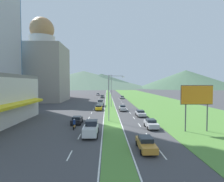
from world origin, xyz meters
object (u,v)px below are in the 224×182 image
Objects in this scene: street_lamp_near at (111,95)px; car_1 at (123,108)px; car_7 at (151,124)px; car_8 at (99,108)px; car_4 at (146,143)px; car_2 at (122,97)px; motorcycle_rider at (74,125)px; car_3 at (100,102)px; billboard_roadside at (197,97)px; car_5 at (140,113)px; car_9 at (98,94)px; pickup_truck_1 at (100,103)px; pickup_truck_0 at (91,129)px; street_lamp_mid at (110,89)px; street_lamp_far at (109,88)px; car_0 at (77,120)px; car_6 at (102,96)px.

street_lamp_near is 2.01× the size of car_1.
car_7 reaches higher than car_8.
car_2 is at bearing 177.38° from car_4.
car_1 is 23.03m from motorcycle_rider.
car_7 is (10.25, -37.86, 0.05)m from car_3.
car_1 is at bearing 113.60° from billboard_roadside.
car_9 is at bearing -169.54° from car_5.
pickup_truck_1 is at bearing -176.36° from car_9.
pickup_truck_0 is at bearing -177.86° from car_9.
car_3 is (-17.00, 40.42, -4.92)m from billboard_roadside.
car_5 is at bearing 178.55° from car_7.
car_2 is at bearing 78.07° from street_lamp_mid.
car_1 is at bearing -148.28° from pickup_truck_1.
pickup_truck_0 is 2.70× the size of motorcycle_rider.
billboard_roadside is at bearing -96.09° from motorcycle_rider.
street_lamp_far is at bearing -5.96° from car_8.
car_3 is (-10.34, -22.82, -0.01)m from car_2.
street_lamp_mid is at bearing 112.69° from billboard_roadside.
pickup_truck_1 reaches higher than car_0.
billboard_roadside is 16.21m from car_5.
car_2 is at bearing 175.31° from car_1.
car_8 is (-3.53, -7.95, -5.31)m from street_lamp_mid.
motorcycle_rider is at bearing -88.20° from car_7.
car_4 is (0.07, -30.62, -0.02)m from car_1.
street_lamp_far is 53.21m from car_7.
billboard_roadside is 13.51m from car_4.
pickup_truck_1 is (-3.46, 2.00, -5.10)m from street_lamp_mid.
street_lamp_near reaches higher than motorcycle_rider.
car_9 is (-3.25, 48.30, 0.01)m from car_3.
car_1 is 1.12× the size of car_3.
car_5 is at bearing 21.71° from car_1.
street_lamp_mid reaches higher than car_0.
street_lamp_near is 2.28× the size of car_0.
street_lamp_near is 0.92× the size of street_lamp_far.
street_lamp_far reaches higher than car_3.
pickup_truck_0 is at bearing 179.87° from car_8.
street_lamp_near reaches higher than car_0.
pickup_truck_0 is (3.36, -90.14, 0.24)m from car_9.
car_2 is at bearing 82.66° from street_lamp_near.
car_4 is 2.37× the size of motorcycle_rider.
car_6 is at bearing -171.36° from car_1.
car_3 is at bearing -171.63° from car_4.
pickup_truck_1 is at bearing 149.92° from street_lamp_mid.
street_lamp_mid is at bearing -167.39° from car_7.
car_3 is at bearing 0.58° from car_8.
street_lamp_far is 1.37× the size of billboard_roadside.
car_1 is 0.88× the size of pickup_truck_1.
car_4 is (3.39, -39.58, -5.30)m from street_lamp_mid.
car_1 is at bearing -171.36° from car_6.
car_9 is (0.07, 82.38, -0.01)m from car_0.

